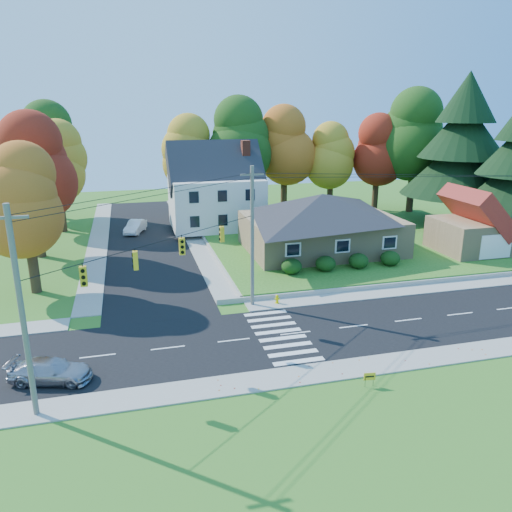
{
  "coord_description": "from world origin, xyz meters",
  "views": [
    {
      "loc": [
        -9.67,
        -27.22,
        13.83
      ],
      "look_at": [
        -0.5,
        8.0,
        2.82
      ],
      "focal_mm": 35.0,
      "sensor_mm": 36.0,
      "label": 1
    }
  ],
  "objects_px": {
    "white_car": "(135,227)",
    "fire_hydrant": "(277,300)",
    "ranch_house": "(321,221)",
    "silver_sedan": "(50,371)"
  },
  "relations": [
    {
      "from": "white_car",
      "to": "fire_hydrant",
      "type": "xyz_separation_m",
      "value": [
        9.33,
        -24.28,
        -0.38
      ]
    },
    {
      "from": "white_car",
      "to": "fire_hydrant",
      "type": "distance_m",
      "value": 26.01
    },
    {
      "from": "white_car",
      "to": "fire_hydrant",
      "type": "bearing_deg",
      "value": -50.01
    },
    {
      "from": "ranch_house",
      "to": "silver_sedan",
      "type": "xyz_separation_m",
      "value": [
        -22.21,
        -18.24,
        -2.63
      ]
    },
    {
      "from": "ranch_house",
      "to": "fire_hydrant",
      "type": "bearing_deg",
      "value": -124.92
    },
    {
      "from": "ranch_house",
      "to": "fire_hydrant",
      "type": "xyz_separation_m",
      "value": [
        -7.72,
        -11.05,
        -2.92
      ]
    },
    {
      "from": "silver_sedan",
      "to": "white_car",
      "type": "bearing_deg",
      "value": 6.03
    },
    {
      "from": "silver_sedan",
      "to": "white_car",
      "type": "distance_m",
      "value": 31.88
    },
    {
      "from": "silver_sedan",
      "to": "ranch_house",
      "type": "bearing_deg",
      "value": -35.27
    },
    {
      "from": "ranch_house",
      "to": "white_car",
      "type": "bearing_deg",
      "value": 142.2
    }
  ]
}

